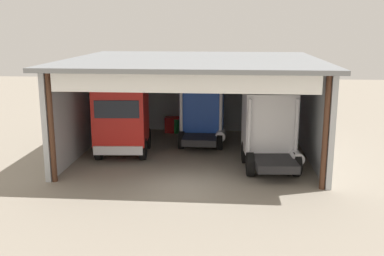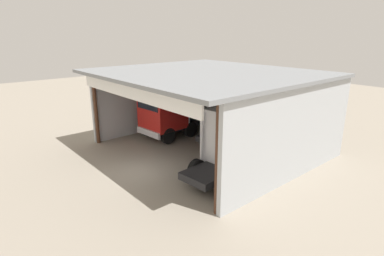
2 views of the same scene
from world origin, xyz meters
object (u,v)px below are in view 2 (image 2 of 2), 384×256
at_px(truck_blue_right_bay, 235,119).
at_px(oil_drum, 239,124).
at_px(truck_red_center_right_bay, 165,111).
at_px(tool_cart, 236,123).
at_px(truck_white_center_bay, 230,144).

xyz_separation_m(truck_blue_right_bay, oil_drum, (-1.80, 2.51, -1.27)).
bearing_deg(truck_red_center_right_bay, truck_blue_right_bay, -148.23).
bearing_deg(truck_blue_right_bay, truck_red_center_right_bay, -143.57).
distance_m(truck_blue_right_bay, tool_cart, 3.54).
distance_m(truck_red_center_right_bay, oil_drum, 6.12).
bearing_deg(truck_white_center_bay, oil_drum, 123.54).
height_order(truck_red_center_right_bay, oil_drum, truck_red_center_right_bay).
relative_size(truck_white_center_bay, oil_drum, 4.79).
xyz_separation_m(truck_white_center_bay, oil_drum, (-5.30, 6.77, -1.46)).
height_order(truck_blue_right_bay, oil_drum, truck_blue_right_bay).
relative_size(truck_red_center_right_bay, truck_blue_right_bay, 1.08).
relative_size(oil_drum, tool_cart, 0.91).
relative_size(truck_white_center_bay, tool_cart, 4.36).
distance_m(truck_red_center_right_bay, tool_cart, 6.05).
relative_size(truck_red_center_right_bay, truck_white_center_bay, 1.07).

